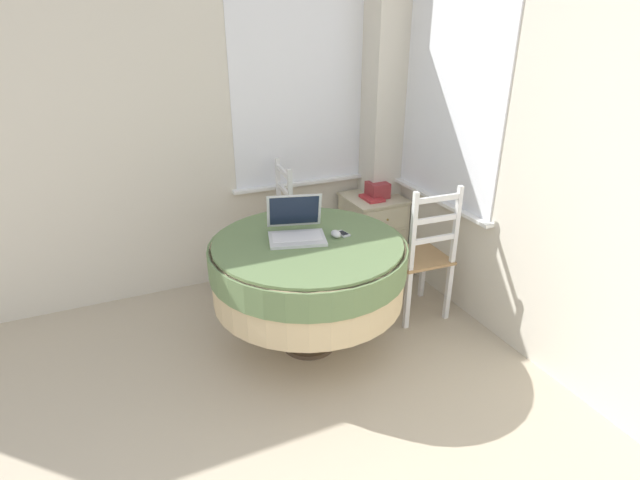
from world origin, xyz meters
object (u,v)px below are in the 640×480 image
dining_chair_near_back_window (270,232)px  corner_cabinet (372,231)px  computer_mouse (336,234)px  round_dining_table (308,266)px  cell_phone (343,234)px  laptop (296,229)px  book_on_cabinet (372,198)px  dining_chair_near_right_window (422,257)px  storage_box (378,190)px

dining_chair_near_back_window → corner_cabinet: bearing=-0.7°
computer_mouse → dining_chair_near_back_window: (-0.14, 0.91, -0.32)m
round_dining_table → cell_phone: (0.24, 0.00, 0.18)m
laptop → book_on_cabinet: size_ratio=2.02×
dining_chair_near_back_window → dining_chair_near_right_window: same height
dining_chair_near_right_window → round_dining_table: bearing=-178.6°
cell_phone → corner_cabinet: cell_phone is taller
round_dining_table → storage_box: bearing=40.8°
cell_phone → storage_box: 1.16m
dining_chair_near_back_window → storage_box: 0.99m
dining_chair_near_right_window → book_on_cabinet: (0.04, 0.81, 0.18)m
laptop → storage_box: (1.05, 0.77, -0.12)m
laptop → dining_chair_near_back_window: 0.88m
book_on_cabinet → storage_box: bearing=25.4°
dining_chair_near_right_window → corner_cabinet: (0.09, 0.86, -0.16)m
computer_mouse → dining_chair_near_back_window: dining_chair_near_back_window is taller
round_dining_table → book_on_cabinet: bearing=41.7°
laptop → dining_chair_near_back_window: bearing=83.8°
book_on_cabinet → dining_chair_near_back_window: bearing=176.3°
round_dining_table → dining_chair_near_right_window: 0.90m
cell_phone → dining_chair_near_back_window: bearing=102.5°
dining_chair_near_right_window → corner_cabinet: bearing=84.0°
book_on_cabinet → laptop: bearing=-142.8°
computer_mouse → cell_phone: (0.06, 0.02, -0.02)m
round_dining_table → laptop: laptop is taller
round_dining_table → corner_cabinet: (0.98, 0.88, -0.28)m
book_on_cabinet → dining_chair_near_right_window: bearing=-93.1°
laptop → round_dining_table: bearing=-67.3°
round_dining_table → storage_box: (1.01, 0.87, 0.10)m
dining_chair_near_back_window → book_on_cabinet: 0.91m
dining_chair_near_right_window → book_on_cabinet: bearing=86.9°
dining_chair_near_back_window → round_dining_table: bearing=-93.0°
cell_phone → dining_chair_near_right_window: (0.65, 0.02, -0.30)m
laptop → computer_mouse: laptop is taller
dining_chair_near_right_window → storage_box: (0.11, 0.85, 0.23)m
computer_mouse → book_on_cabinet: bearing=48.6°
cell_phone → corner_cabinet: size_ratio=0.17×
cell_phone → corner_cabinet: (0.74, 0.88, -0.46)m
laptop → cell_phone: size_ratio=3.93×
round_dining_table → computer_mouse: computer_mouse is taller
computer_mouse → book_on_cabinet: computer_mouse is taller
round_dining_table → book_on_cabinet: (0.94, 0.83, 0.05)m
round_dining_table → dining_chair_near_back_window: dining_chair_near_back_window is taller
laptop → dining_chair_near_back_window: laptop is taller
cell_phone → dining_chair_near_right_window: dining_chair_near_right_window is taller
corner_cabinet → storage_box: storage_box is taller
computer_mouse → corner_cabinet: (0.80, 0.90, -0.48)m
dining_chair_near_right_window → book_on_cabinet: dining_chair_near_right_window is taller
dining_chair_near_right_window → book_on_cabinet: 0.83m
cell_phone → book_on_cabinet: size_ratio=0.51×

